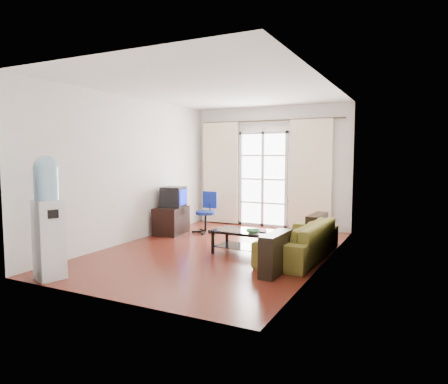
% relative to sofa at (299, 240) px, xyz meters
% --- Properties ---
extents(floor, '(5.20, 5.20, 0.00)m').
position_rel_sofa_xyz_m(floor, '(-1.38, -0.18, -0.29)').
color(floor, maroon).
rests_on(floor, ground).
extents(ceiling, '(5.20, 5.20, 0.00)m').
position_rel_sofa_xyz_m(ceiling, '(-1.38, -0.18, 2.41)').
color(ceiling, white).
rests_on(ceiling, wall_back).
extents(wall_back, '(3.60, 0.02, 2.70)m').
position_rel_sofa_xyz_m(wall_back, '(-1.38, 2.42, 1.06)').
color(wall_back, white).
rests_on(wall_back, floor).
extents(wall_front, '(3.60, 0.02, 2.70)m').
position_rel_sofa_xyz_m(wall_front, '(-1.38, -2.78, 1.06)').
color(wall_front, white).
rests_on(wall_front, floor).
extents(wall_left, '(0.02, 5.20, 2.70)m').
position_rel_sofa_xyz_m(wall_left, '(-3.18, -0.18, 1.06)').
color(wall_left, white).
rests_on(wall_left, floor).
extents(wall_right, '(0.02, 5.20, 2.70)m').
position_rel_sofa_xyz_m(wall_right, '(0.42, -0.18, 1.06)').
color(wall_right, white).
rests_on(wall_right, floor).
extents(french_door, '(1.16, 0.06, 2.15)m').
position_rel_sofa_xyz_m(french_door, '(-1.53, 2.36, 0.79)').
color(french_door, white).
rests_on(french_door, wall_back).
extents(curtain_rod, '(3.30, 0.04, 0.04)m').
position_rel_sofa_xyz_m(curtain_rod, '(-1.38, 2.32, 2.09)').
color(curtain_rod, '#4C3F2D').
rests_on(curtain_rod, wall_back).
extents(curtain_left, '(0.90, 0.07, 2.35)m').
position_rel_sofa_xyz_m(curtain_left, '(-2.58, 2.30, 0.91)').
color(curtain_left, '#FFF2CD').
rests_on(curtain_left, curtain_rod).
extents(curtain_right, '(0.90, 0.07, 2.35)m').
position_rel_sofa_xyz_m(curtain_right, '(-0.43, 2.30, 0.91)').
color(curtain_right, '#FFF2CD').
rests_on(curtain_right, curtain_rod).
extents(radiator, '(0.64, 0.12, 0.64)m').
position_rel_sofa_xyz_m(radiator, '(-0.58, 2.32, 0.04)').
color(radiator, gray).
rests_on(radiator, floor).
extents(sofa, '(2.03, 0.95, 0.57)m').
position_rel_sofa_xyz_m(sofa, '(0.00, 0.00, 0.00)').
color(sofa, olive).
rests_on(sofa, floor).
extents(coffee_table, '(0.99, 0.59, 0.39)m').
position_rel_sofa_xyz_m(coffee_table, '(-0.87, -0.18, -0.03)').
color(coffee_table, silver).
rests_on(coffee_table, floor).
extents(bowl, '(0.30, 0.30, 0.06)m').
position_rel_sofa_xyz_m(bowl, '(-0.65, -0.34, 0.14)').
color(bowl, green).
rests_on(bowl, coffee_table).
extents(book, '(0.38, 0.39, 0.02)m').
position_rel_sofa_xyz_m(book, '(-0.69, -0.16, 0.12)').
color(book, maroon).
rests_on(book, coffee_table).
extents(remote, '(0.17, 0.06, 0.02)m').
position_rel_sofa_xyz_m(remote, '(-0.57, -0.24, 0.12)').
color(remote, black).
rests_on(remote, coffee_table).
extents(tv_stand, '(0.60, 0.82, 0.55)m').
position_rel_sofa_xyz_m(tv_stand, '(-2.89, 0.70, -0.01)').
color(tv_stand, black).
rests_on(tv_stand, floor).
extents(crt_tv, '(0.52, 0.53, 0.42)m').
position_rel_sofa_xyz_m(crt_tv, '(-2.89, 0.75, 0.48)').
color(crt_tv, black).
rests_on(crt_tv, tv_stand).
extents(task_chair, '(0.61, 0.61, 0.86)m').
position_rel_sofa_xyz_m(task_chair, '(-2.31, 1.13, -0.03)').
color(task_chair, black).
rests_on(task_chair, floor).
extents(water_cooler, '(0.42, 0.42, 1.61)m').
position_rel_sofa_xyz_m(water_cooler, '(-2.63, -2.53, 0.56)').
color(water_cooler, white).
rests_on(water_cooler, floor).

